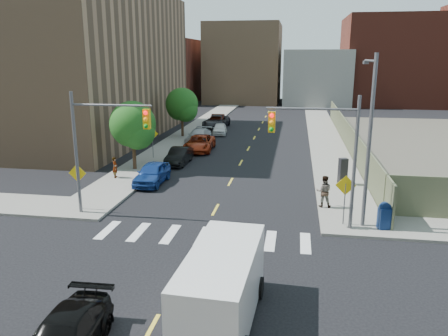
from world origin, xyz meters
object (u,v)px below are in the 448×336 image
(parked_car_red, at_px, (200,143))
(parked_car_silver, at_px, (199,136))
(parked_car_blue, at_px, (152,173))
(parked_car_black, at_px, (179,156))
(parked_car_maroon, at_px, (218,121))
(cargo_van, at_px, (223,283))
(pedestrian_east, at_px, (324,191))
(pedestrian_west, at_px, (115,167))
(mailbox, at_px, (384,216))
(payphone, at_px, (343,171))
(parked_car_grey, at_px, (216,122))
(parked_car_white, at_px, (220,129))

(parked_car_red, distance_m, parked_car_silver, 4.09)
(parked_car_blue, distance_m, parked_car_black, 6.01)
(parked_car_maroon, height_order, cargo_van, cargo_van)
(parked_car_red, height_order, parked_car_maroon, parked_car_maroon)
(pedestrian_east, bearing_deg, pedestrian_west, -14.22)
(parked_car_silver, height_order, mailbox, mailbox)
(parked_car_silver, xyz_separation_m, pedestrian_east, (11.80, -18.94, 0.38))
(parked_car_black, bearing_deg, parked_car_maroon, 92.44)
(parked_car_blue, height_order, payphone, payphone)
(parked_car_black, relative_size, pedestrian_east, 2.22)
(parked_car_grey, distance_m, pedestrian_east, 31.48)
(parked_car_grey, relative_size, payphone, 3.07)
(cargo_van, bearing_deg, mailbox, 55.24)
(mailbox, bearing_deg, parked_car_grey, 100.08)
(parked_car_grey, distance_m, pedestrian_west, 25.24)
(parked_car_silver, relative_size, parked_car_white, 1.27)
(parked_car_red, relative_size, parked_car_silver, 1.09)
(parked_car_white, height_order, pedestrian_west, pedestrian_west)
(parked_car_grey, height_order, payphone, payphone)
(payphone, bearing_deg, pedestrian_east, -126.68)
(mailbox, bearing_deg, parked_car_red, 112.90)
(parked_car_white, relative_size, mailbox, 2.73)
(parked_car_grey, relative_size, mailbox, 3.97)
(pedestrian_east, bearing_deg, payphone, -105.91)
(parked_car_white, distance_m, cargo_van, 36.96)
(parked_car_black, bearing_deg, parked_car_silver, 93.82)
(payphone, bearing_deg, parked_car_maroon, 98.59)
(parked_car_white, height_order, parked_car_grey, parked_car_grey)
(parked_car_silver, relative_size, pedestrian_east, 2.61)
(parked_car_white, height_order, mailbox, mailbox)
(pedestrian_west, bearing_deg, parked_car_grey, -18.95)
(parked_car_maroon, relative_size, parked_car_grey, 0.82)
(parked_car_maroon, bearing_deg, parked_car_silver, -94.72)
(parked_car_maroon, bearing_deg, parked_car_grey, -94.72)
(parked_car_grey, relative_size, pedestrian_east, 2.99)
(parked_car_blue, relative_size, parked_car_white, 1.14)
(parked_car_white, relative_size, parked_car_grey, 0.69)
(parked_car_maroon, bearing_deg, pedestrian_east, -73.36)
(parked_car_grey, relative_size, cargo_van, 1.00)
(pedestrian_west, bearing_deg, cargo_van, -158.59)
(parked_car_black, xyz_separation_m, payphone, (12.95, -4.45, 0.38))
(parked_car_blue, distance_m, parked_car_grey, 25.69)
(parked_car_silver, distance_m, payphone, 19.29)
(parked_car_blue, bearing_deg, payphone, 6.73)
(parked_car_blue, relative_size, parked_car_red, 0.83)
(parked_car_grey, height_order, cargo_van, cargo_van)
(cargo_van, bearing_deg, parked_car_silver, 106.80)
(pedestrian_west, bearing_deg, parked_car_red, -32.19)
(parked_car_red, bearing_deg, payphone, -41.26)
(mailbox, bearing_deg, parked_car_black, 124.36)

